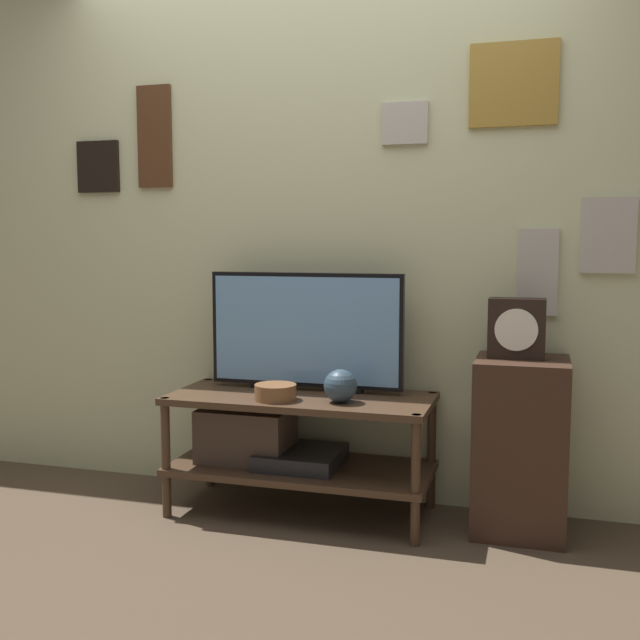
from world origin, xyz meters
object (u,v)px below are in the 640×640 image
vase_round_glass (340,386)px  mantel_clock (517,328)px  television (305,330)px  vase_wide_bowl (275,392)px

vase_round_glass → mantel_clock: bearing=12.9°
television → vase_wide_bowl: 0.35m
television → vase_wide_bowl: size_ratio=5.00×
television → vase_round_glass: television is taller
television → vase_wide_bowl: television is taller
vase_round_glass → vase_wide_bowl: 0.29m
television → vase_wide_bowl: (-0.06, -0.24, -0.25)m
vase_wide_bowl → vase_round_glass: bearing=6.5°
television → mantel_clock: 0.94m
mantel_clock → vase_round_glass: bearing=-167.1°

